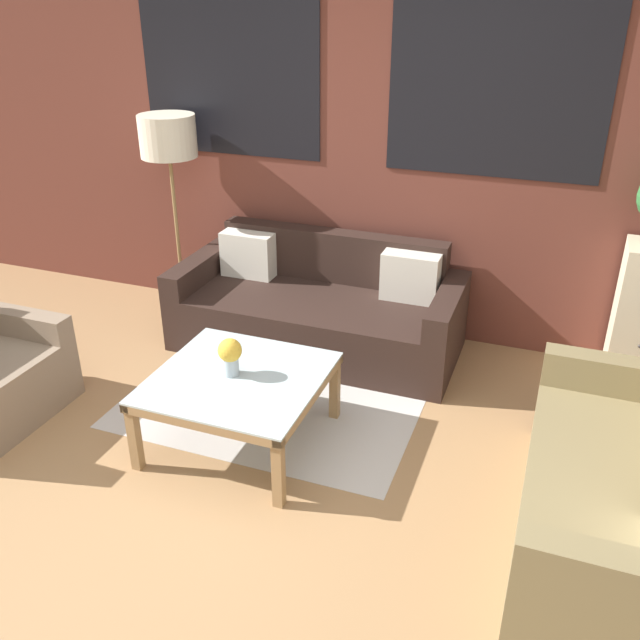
# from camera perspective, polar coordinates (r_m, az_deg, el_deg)

# --- Properties ---
(ground_plane) EXTENTS (16.00, 16.00, 0.00)m
(ground_plane) POSITION_cam_1_polar(r_m,az_deg,el_deg) (3.58, -10.18, -16.26)
(ground_plane) COLOR #9E754C
(wall_back_brick) EXTENTS (8.40, 0.09, 2.80)m
(wall_back_brick) POSITION_cam_1_polar(r_m,az_deg,el_deg) (4.97, 2.97, 14.84)
(wall_back_brick) COLOR brown
(wall_back_brick) RESTS_ON ground_plane
(rug) EXTENTS (1.84, 1.55, 0.00)m
(rug) POSITION_cam_1_polar(r_m,az_deg,el_deg) (4.48, -3.34, -6.04)
(rug) COLOR #BCB7B2
(rug) RESTS_ON ground_plane
(couch_dark) EXTENTS (2.04, 0.88, 0.78)m
(couch_dark) POSITION_cam_1_polar(r_m,az_deg,el_deg) (4.92, -0.11, 0.85)
(couch_dark) COLOR black
(couch_dark) RESTS_ON ground_plane
(settee_vintage) EXTENTS (0.80, 1.62, 0.92)m
(settee_vintage) POSITION_cam_1_polar(r_m,az_deg,el_deg) (3.46, 24.49, -13.59)
(settee_vintage) COLOR olive
(settee_vintage) RESTS_ON ground_plane
(coffee_table) EXTENTS (0.93, 0.93, 0.44)m
(coffee_table) POSITION_cam_1_polar(r_m,az_deg,el_deg) (3.85, -6.85, -5.52)
(coffee_table) COLOR silver
(coffee_table) RESTS_ON ground_plane
(floor_lamp) EXTENTS (0.42, 0.42, 1.56)m
(floor_lamp) POSITION_cam_1_polar(r_m,az_deg,el_deg) (5.27, -12.65, 14.33)
(floor_lamp) COLOR olive
(floor_lamp) RESTS_ON ground_plane
(flower_vase) EXTENTS (0.13, 0.13, 0.22)m
(flower_vase) POSITION_cam_1_polar(r_m,az_deg,el_deg) (3.78, -7.58, -2.89)
(flower_vase) COLOR #ADBCC6
(flower_vase) RESTS_ON coffee_table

